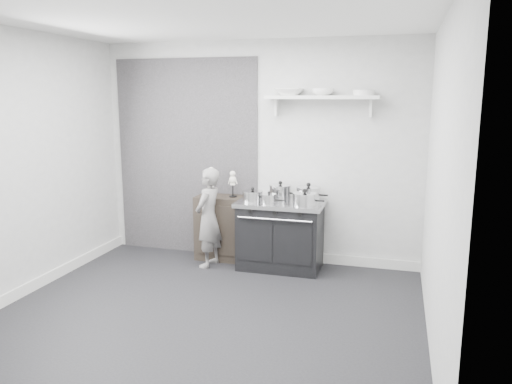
# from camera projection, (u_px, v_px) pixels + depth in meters

# --- Properties ---
(ground) EXTENTS (4.00, 4.00, 0.00)m
(ground) POSITION_uv_depth(u_px,v_px,m) (206.00, 314.00, 4.73)
(ground) COLOR black
(ground) RESTS_ON ground
(room_shell) EXTENTS (4.02, 3.62, 2.71)m
(room_shell) POSITION_uv_depth(u_px,v_px,m) (200.00, 140.00, 4.58)
(room_shell) COLOR silver
(room_shell) RESTS_ON ground
(wall_shelf) EXTENTS (1.30, 0.26, 0.24)m
(wall_shelf) POSITION_uv_depth(u_px,v_px,m) (322.00, 98.00, 5.71)
(wall_shelf) COLOR silver
(wall_shelf) RESTS_ON room_shell
(stove) EXTENTS (1.02, 0.63, 0.81)m
(stove) POSITION_uv_depth(u_px,v_px,m) (280.00, 235.00, 5.94)
(stove) COLOR black
(stove) RESTS_ON ground
(side_cabinet) EXTENTS (0.62, 0.36, 0.81)m
(side_cabinet) POSITION_uv_depth(u_px,v_px,m) (222.00, 228.00, 6.28)
(side_cabinet) COLOR black
(side_cabinet) RESTS_ON ground
(child) EXTENTS (0.34, 0.47, 1.20)m
(child) POSITION_uv_depth(u_px,v_px,m) (208.00, 218.00, 5.97)
(child) COLOR slate
(child) RESTS_ON ground
(pot_front_left) EXTENTS (0.33, 0.24, 0.17)m
(pot_front_left) POSITION_uv_depth(u_px,v_px,m) (253.00, 196.00, 5.84)
(pot_front_left) COLOR silver
(pot_front_left) RESTS_ON stove
(pot_back_left) EXTENTS (0.35, 0.26, 0.22)m
(pot_back_left) POSITION_uv_depth(u_px,v_px,m) (280.00, 192.00, 5.97)
(pot_back_left) COLOR silver
(pot_back_left) RESTS_ON stove
(pot_back_right) EXTENTS (0.38, 0.29, 0.22)m
(pot_back_right) POSITION_uv_depth(u_px,v_px,m) (308.00, 194.00, 5.89)
(pot_back_right) COLOR silver
(pot_back_right) RESTS_ON stove
(pot_front_right) EXTENTS (0.36, 0.28, 0.20)m
(pot_front_right) POSITION_uv_depth(u_px,v_px,m) (305.00, 199.00, 5.62)
(pot_front_right) COLOR silver
(pot_front_right) RESTS_ON stove
(pot_front_center) EXTENTS (0.27, 0.18, 0.15)m
(pot_front_center) POSITION_uv_depth(u_px,v_px,m) (269.00, 199.00, 5.71)
(pot_front_center) COLOR silver
(pot_front_center) RESTS_ON stove
(skeleton_full) EXTENTS (0.12, 0.07, 0.42)m
(skeleton_full) POSITION_uv_depth(u_px,v_px,m) (211.00, 179.00, 6.20)
(skeleton_full) COLOR silver
(skeleton_full) RESTS_ON side_cabinet
(skeleton_torso) EXTENTS (0.10, 0.07, 0.37)m
(skeleton_torso) POSITION_uv_depth(u_px,v_px,m) (233.00, 182.00, 6.13)
(skeleton_torso) COLOR silver
(skeleton_torso) RESTS_ON side_cabinet
(bowl_large) EXTENTS (0.33, 0.33, 0.08)m
(bowl_large) POSITION_uv_depth(u_px,v_px,m) (289.00, 92.00, 5.80)
(bowl_large) COLOR white
(bowl_large) RESTS_ON wall_shelf
(bowl_small) EXTENTS (0.25, 0.25, 0.08)m
(bowl_small) POSITION_uv_depth(u_px,v_px,m) (323.00, 92.00, 5.69)
(bowl_small) COLOR white
(bowl_small) RESTS_ON wall_shelf
(plate_stack) EXTENTS (0.24, 0.24, 0.06)m
(plate_stack) POSITION_uv_depth(u_px,v_px,m) (364.00, 93.00, 5.57)
(plate_stack) COLOR silver
(plate_stack) RESTS_ON wall_shelf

